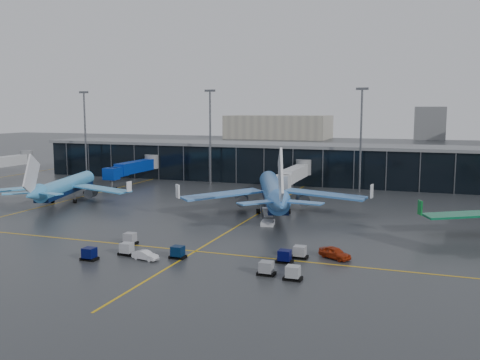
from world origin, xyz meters
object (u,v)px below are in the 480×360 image
(baggage_carts, at_px, (205,255))
(service_van_red, at_px, (335,253))
(mobile_airstair, at_px, (268,221))
(airliner_arkefly, at_px, (66,176))
(airliner_klm_near, at_px, (273,178))
(service_van_white, at_px, (145,255))

(baggage_carts, bearing_deg, service_van_red, 23.26)
(mobile_airstair, bearing_deg, airliner_arkefly, 160.73)
(airliner_arkefly, bearing_deg, mobile_airstair, -25.59)
(service_van_red, bearing_deg, airliner_klm_near, 61.64)
(baggage_carts, distance_m, mobile_airstair, 24.35)
(airliner_arkefly, relative_size, baggage_carts, 1.21)
(service_van_white, bearing_deg, mobile_airstair, -10.04)
(airliner_klm_near, height_order, service_van_red, airliner_klm_near)
(airliner_arkefly, distance_m, baggage_carts, 57.62)
(mobile_airstair, bearing_deg, airliner_klm_near, 92.57)
(airliner_klm_near, bearing_deg, mobile_airstair, -97.48)
(mobile_airstair, distance_m, service_van_red, 22.75)
(airliner_klm_near, relative_size, service_van_white, 11.39)
(mobile_airstair, xyz_separation_m, service_van_red, (14.77, -17.30, 0.04))
(baggage_carts, relative_size, service_van_white, 7.91)
(airliner_arkefly, xyz_separation_m, baggage_carts, (47.33, -32.50, -4.87))
(airliner_arkefly, xyz_separation_m, service_van_red, (63.61, -25.50, -4.82))
(airliner_arkefly, xyz_separation_m, mobile_airstair, (48.84, -8.20, -4.86))
(baggage_carts, xyz_separation_m, service_van_white, (-7.82, -2.25, -0.13))
(mobile_airstair, relative_size, service_van_white, 0.92)
(airliner_klm_near, bearing_deg, service_van_white, -119.48)
(airliner_klm_near, distance_m, baggage_carts, 37.15)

